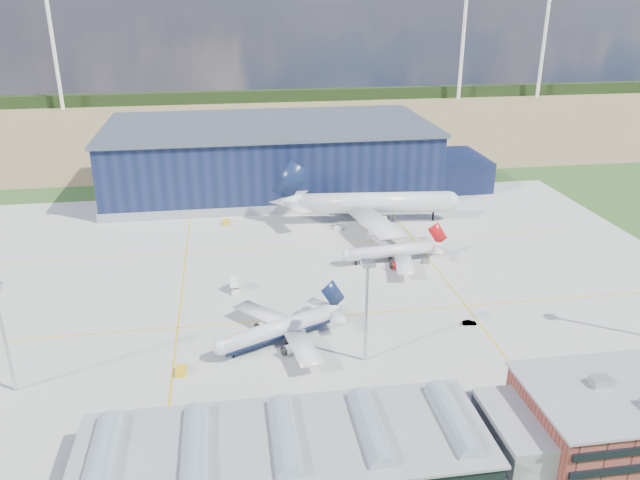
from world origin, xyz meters
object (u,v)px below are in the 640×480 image
at_px(light_mast_center, 367,295).
at_px(airliner_widebody, 375,192).
at_px(light_mast_west, 1,321).
at_px(airliner_red, 390,245).
at_px(car_b, 469,323).
at_px(gse_tug_c, 226,222).
at_px(gse_tug_a, 181,371).
at_px(gse_cart_a, 385,225).
at_px(gse_cart_b, 338,228).
at_px(airliner_navy, 277,321).
at_px(airstair, 236,285).
at_px(hangar, 277,160).
at_px(gse_tug_b, 371,405).
at_px(car_a, 571,387).
at_px(gse_van_b, 310,315).

height_order(light_mast_center, airliner_widebody, light_mast_center).
height_order(light_mast_west, airliner_red, light_mast_west).
height_order(airliner_widebody, car_b, airliner_widebody).
bearing_deg(gse_tug_c, airliner_red, -30.05).
height_order(gse_tug_a, gse_cart_a, gse_cart_a).
bearing_deg(gse_cart_b, gse_tug_a, -175.20).
relative_size(airliner_navy, airliner_red, 1.05).
height_order(airliner_widebody, airstair, airliner_widebody).
xyz_separation_m(hangar, airstair, (-18.88, -87.39, -10.17)).
height_order(gse_tug_b, car_b, gse_tug_b).
relative_size(airliner_red, airstair, 7.19).
distance_m(light_mast_west, car_b, 99.17).
height_order(airliner_red, gse_cart_a, airliner_red).
xyz_separation_m(hangar, airliner_red, (25.50, -75.81, -6.32)).
xyz_separation_m(gse_tug_a, car_a, (75.66, -17.41, -0.02)).
distance_m(airliner_red, gse_cart_b, 29.64).
xyz_separation_m(airliner_red, car_a, (19.16, -65.56, -4.66)).
bearing_deg(airstair, car_b, -13.40).
distance_m(hangar, airliner_widebody, 51.31).
xyz_separation_m(gse_cart_a, gse_cart_b, (-15.79, -0.74, -0.12)).
bearing_deg(airliner_navy, car_a, 129.79).
xyz_separation_m(airliner_red, gse_tug_b, (-20.70, -64.99, -4.57)).
bearing_deg(hangar, airliner_widebody, -55.79).
bearing_deg(light_mast_center, light_mast_west, 180.00).
xyz_separation_m(airliner_navy, gse_tug_b, (15.34, -25.68, -4.85)).
relative_size(airliner_red, gse_tug_a, 10.25).
relative_size(airliner_navy, gse_tug_b, 10.18).
distance_m(gse_tug_b, gse_cart_a, 96.90).
distance_m(gse_van_b, gse_cart_b, 59.80).
height_order(airliner_navy, gse_tug_b, airliner_navy).
bearing_deg(light_mast_center, car_a, -23.86).
height_order(light_mast_west, car_a, light_mast_west).
xyz_separation_m(airliner_navy, car_a, (55.20, -26.25, -4.94)).
relative_size(gse_tug_a, gse_tug_b, 0.94).
distance_m(hangar, airliner_navy, 115.77).
height_order(hangar, gse_cart_b, hangar).
relative_size(gse_cart_b, airstair, 0.61).
height_order(light_mast_center, gse_tug_b, light_mast_center).
xyz_separation_m(gse_cart_b, car_b, (19.16, -65.58, -0.06)).
bearing_deg(airliner_navy, light_mast_center, 126.60).
height_order(light_mast_west, light_mast_center, same).
distance_m(airliner_red, airliner_widebody, 33.94).
relative_size(airliner_red, gse_van_b, 6.65).
bearing_deg(light_mast_west, gse_cart_a, 39.38).
distance_m(gse_van_b, gse_tug_c, 71.03).
relative_size(gse_tug_a, gse_cart_a, 0.96).
xyz_separation_m(airliner_navy, car_b, (45.17, 1.23, -5.03)).
bearing_deg(light_mast_west, gse_tug_a, 1.51).
xyz_separation_m(gse_tug_b, gse_tug_c, (-25.42, 103.69, -0.04)).
bearing_deg(gse_cart_b, hangar, 54.11).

